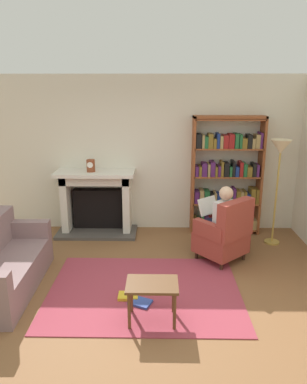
{
  "coord_description": "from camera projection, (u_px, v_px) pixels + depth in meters",
  "views": [
    {
      "loc": [
        0.19,
        -3.77,
        2.48
      ],
      "look_at": [
        0.1,
        1.2,
        1.05
      ],
      "focal_mm": 34.04,
      "sensor_mm": 36.0,
      "label": 1
    }
  ],
  "objects": [
    {
      "name": "bookshelf",
      "position": [
        226.0,
        177.0,
        6.25
      ],
      "size": [
        1.19,
        0.32,
        2.03
      ],
      "color": "brown",
      "rests_on": "ground"
    },
    {
      "name": "ground",
      "position": [
        143.0,
        305.0,
        4.31
      ],
      "size": [
        14.0,
        14.0,
        0.0
      ],
      "primitive_type": "plane",
      "color": "brown"
    },
    {
      "name": "scattered_books",
      "position": [
        144.0,
        294.0,
        4.48
      ],
      "size": [
        0.66,
        0.6,
        0.04
      ],
      "color": "#334CA5",
      "rests_on": "area_rug"
    },
    {
      "name": "mantel_clock",
      "position": [
        91.0,
        166.0,
        6.1
      ],
      "size": [
        0.14,
        0.14,
        0.21
      ],
      "color": "brown",
      "rests_on": "fireplace"
    },
    {
      "name": "fireplace",
      "position": [
        97.0,
        200.0,
        6.37
      ],
      "size": [
        1.38,
        0.64,
        1.11
      ],
      "color": "#4C4742",
      "rests_on": "ground"
    },
    {
      "name": "back_wall",
      "position": [
        149.0,
        154.0,
        6.39
      ],
      "size": [
        5.6,
        0.1,
        2.7
      ],
      "primitive_type": "cube",
      "color": "beige",
      "rests_on": "ground"
    },
    {
      "name": "side_table",
      "position": [
        152.0,
        289.0,
        3.91
      ],
      "size": [
        0.56,
        0.39,
        0.46
      ],
      "color": "brown",
      "rests_on": "ground"
    },
    {
      "name": "armchair_reading",
      "position": [
        225.0,
        234.0,
        5.3
      ],
      "size": [
        0.89,
        0.89,
        0.97
      ],
      "rotation": [
        0.0,
        0.0,
        3.86
      ],
      "color": "#331E14",
      "rests_on": "ground"
    },
    {
      "name": "sofa_floral",
      "position": [
        2.0,
        267.0,
        4.55
      ],
      "size": [
        0.77,
        1.72,
        0.85
      ],
      "rotation": [
        0.0,
        0.0,
        1.6
      ],
      "color": "gray",
      "rests_on": "ground"
    },
    {
      "name": "floor_lamp",
      "position": [
        280.0,
        156.0,
        5.64
      ],
      "size": [
        0.32,
        0.32,
        1.71
      ],
      "color": "#B7933F",
      "rests_on": "ground"
    },
    {
      "name": "area_rug",
      "position": [
        144.0,
        291.0,
        4.59
      ],
      "size": [
        2.4,
        1.8,
        0.01
      ],
      "primitive_type": "cube",
      "color": "#9C3746",
      "rests_on": "ground"
    },
    {
      "name": "seated_reader",
      "position": [
        219.0,
        219.0,
        5.33
      ],
      "size": [
        0.57,
        0.59,
        1.14
      ],
      "rotation": [
        0.0,
        0.0,
        3.86
      ],
      "color": "silver",
      "rests_on": "ground"
    }
  ]
}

